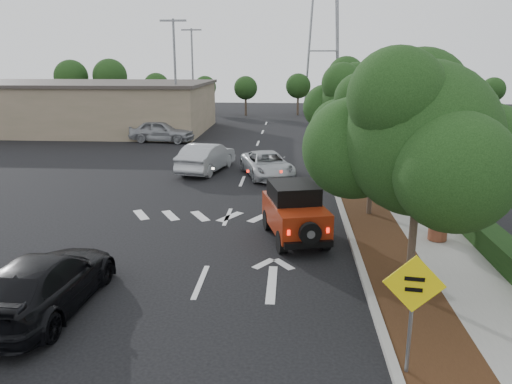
# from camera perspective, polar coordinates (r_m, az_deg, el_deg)

# --- Properties ---
(ground) EXTENTS (120.00, 120.00, 0.00)m
(ground) POSITION_cam_1_polar(r_m,az_deg,el_deg) (14.30, -6.35, -10.17)
(ground) COLOR black
(ground) RESTS_ON ground
(curb) EXTENTS (0.20, 70.00, 0.15)m
(curb) POSITION_cam_1_polar(r_m,az_deg,el_deg) (25.53, 8.75, 1.22)
(curb) COLOR #9E9B93
(curb) RESTS_ON ground
(planting_strip) EXTENTS (1.80, 70.00, 0.12)m
(planting_strip) POSITION_cam_1_polar(r_m,az_deg,el_deg) (25.64, 10.97, 1.14)
(planting_strip) COLOR black
(planting_strip) RESTS_ON ground
(sidewalk) EXTENTS (2.00, 70.00, 0.12)m
(sidewalk) POSITION_cam_1_polar(r_m,az_deg,el_deg) (25.94, 15.14, 1.05)
(sidewalk) COLOR gray
(sidewalk) RESTS_ON ground
(hedge) EXTENTS (0.80, 70.00, 0.80)m
(hedge) POSITION_cam_1_polar(r_m,az_deg,el_deg) (26.17, 18.20, 1.71)
(hedge) COLOR black
(hedge) RESTS_ON ground
(commercial_building) EXTENTS (22.00, 12.00, 4.00)m
(commercial_building) POSITION_cam_1_polar(r_m,az_deg,el_deg) (46.72, -19.49, 9.11)
(commercial_building) COLOR #7B7055
(commercial_building) RESTS_ON ground
(transmission_tower) EXTENTS (7.00, 4.00, 28.00)m
(transmission_tower) POSITION_cam_1_polar(r_m,az_deg,el_deg) (61.13, 7.45, 9.12)
(transmission_tower) COLOR slate
(transmission_tower) RESTS_ON ground
(street_tree_near) EXTENTS (3.80, 3.80, 5.92)m
(street_tree_near) POSITION_cam_1_polar(r_m,az_deg,el_deg) (14.00, 16.92, -11.35)
(street_tree_near) COLOR black
(street_tree_near) RESTS_ON ground
(street_tree_mid) EXTENTS (3.20, 3.20, 5.32)m
(street_tree_mid) POSITION_cam_1_polar(r_m,az_deg,el_deg) (20.40, 12.73, -2.69)
(street_tree_mid) COLOR black
(street_tree_mid) RESTS_ON ground
(street_tree_far) EXTENTS (3.40, 3.40, 5.62)m
(street_tree_far) POSITION_cam_1_polar(r_m,az_deg,el_deg) (26.62, 10.72, 1.53)
(street_tree_far) COLOR black
(street_tree_far) RESTS_ON ground
(light_pole_a) EXTENTS (2.00, 0.22, 9.00)m
(light_pole_a) POSITION_cam_1_polar(r_m,az_deg,el_deg) (40.21, -8.92, 6.09)
(light_pole_a) COLOR slate
(light_pole_a) RESTS_ON ground
(light_pole_b) EXTENTS (2.00, 0.22, 9.00)m
(light_pole_b) POSITION_cam_1_polar(r_m,az_deg,el_deg) (52.05, -7.08, 8.13)
(light_pole_b) COLOR slate
(light_pole_b) RESTS_ON ground
(red_jeep) EXTENTS (2.42, 3.92, 1.92)m
(red_jeep) POSITION_cam_1_polar(r_m,az_deg,el_deg) (17.31, 4.33, -2.15)
(red_jeep) COLOR black
(red_jeep) RESTS_ON ground
(silver_suv_ahead) EXTENTS (3.44, 5.11, 1.30)m
(silver_suv_ahead) POSITION_cam_1_polar(r_m,az_deg,el_deg) (26.50, 1.28, 3.17)
(silver_suv_ahead) COLOR #B0B4B8
(silver_suv_ahead) RESTS_ON ground
(black_suv_oncoming) EXTENTS (2.22, 5.08, 1.45)m
(black_suv_oncoming) POSITION_cam_1_polar(r_m,az_deg,el_deg) (13.52, -22.98, -9.49)
(black_suv_oncoming) COLOR black
(black_suv_oncoming) RESTS_ON ground
(silver_sedan_oncoming) EXTENTS (2.75, 5.10, 1.59)m
(silver_sedan_oncoming) POSITION_cam_1_polar(r_m,az_deg,el_deg) (27.81, -5.68, 3.97)
(silver_sedan_oncoming) COLOR #A6A8AE
(silver_sedan_oncoming) RESTS_ON ground
(parked_suv) EXTENTS (5.05, 2.55, 1.65)m
(parked_suv) POSITION_cam_1_polar(r_m,az_deg,el_deg) (38.49, -10.72, 6.87)
(parked_suv) COLOR #929499
(parked_suv) RESTS_ON ground
(speed_hump_sign) EXTENTS (1.14, 0.18, 2.45)m
(speed_hump_sign) POSITION_cam_1_polar(r_m,az_deg,el_deg) (10.01, 17.47, -11.56)
(speed_hump_sign) COLOR slate
(speed_hump_sign) RESTS_ON ground
(terracotta_planter) EXTENTS (0.78, 0.78, 1.36)m
(terracotta_planter) POSITION_cam_1_polar(r_m,az_deg,el_deg) (17.82, 20.19, -2.74)
(terracotta_planter) COLOR brown
(terracotta_planter) RESTS_ON ground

